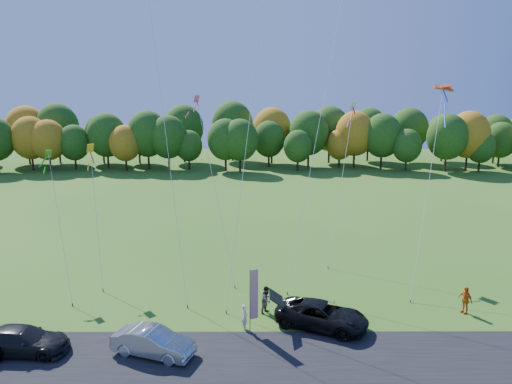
{
  "coord_description": "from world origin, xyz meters",
  "views": [
    {
      "loc": [
        -0.11,
        -28.25,
        14.71
      ],
      "look_at": [
        0.0,
        6.0,
        7.0
      ],
      "focal_mm": 35.0,
      "sensor_mm": 36.0,
      "label": 1
    }
  ],
  "objects_px": {
    "black_suv": "(322,315)",
    "feather_flag": "(253,294)",
    "person_east": "(465,300)",
    "silver_sedan": "(153,342)"
  },
  "relations": [
    {
      "from": "person_east",
      "to": "feather_flag",
      "type": "bearing_deg",
      "value": -106.61
    },
    {
      "from": "person_east",
      "to": "feather_flag",
      "type": "height_order",
      "value": "feather_flag"
    },
    {
      "from": "silver_sedan",
      "to": "feather_flag",
      "type": "xyz_separation_m",
      "value": [
        5.44,
        2.37,
        1.76
      ]
    },
    {
      "from": "black_suv",
      "to": "person_east",
      "type": "distance_m",
      "value": 9.66
    },
    {
      "from": "black_suv",
      "to": "feather_flag",
      "type": "height_order",
      "value": "feather_flag"
    },
    {
      "from": "silver_sedan",
      "to": "person_east",
      "type": "bearing_deg",
      "value": -56.23
    },
    {
      "from": "person_east",
      "to": "feather_flag",
      "type": "distance_m",
      "value": 14.0
    },
    {
      "from": "person_east",
      "to": "black_suv",
      "type": "bearing_deg",
      "value": -106.21
    },
    {
      "from": "black_suv",
      "to": "feather_flag",
      "type": "bearing_deg",
      "value": 124.38
    },
    {
      "from": "person_east",
      "to": "feather_flag",
      "type": "relative_size",
      "value": 0.44
    }
  ]
}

